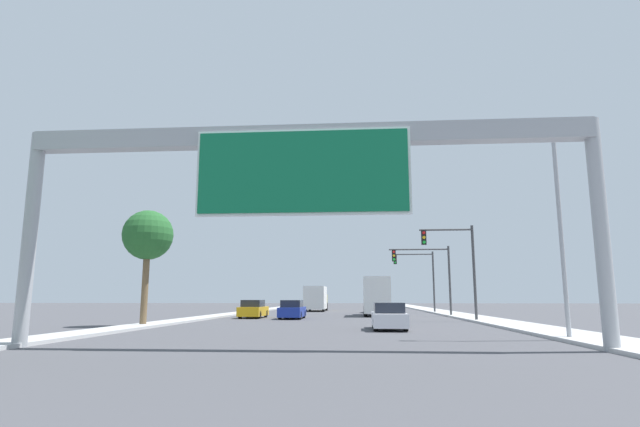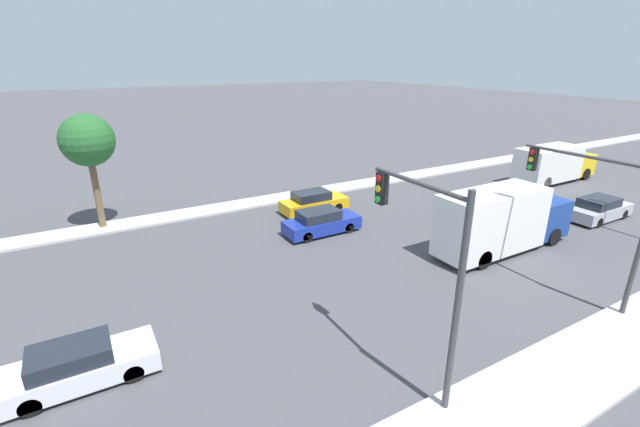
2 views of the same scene
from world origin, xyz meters
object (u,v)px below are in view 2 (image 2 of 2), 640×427
(car_mid_left, at_px, (313,202))
(car_far_center, at_px, (321,222))
(car_far_right, at_px, (79,366))
(traffic_light_near_intersection, at_px, (431,258))
(truck_box_secondary, at_px, (553,164))
(truck_box_primary, at_px, (501,221))
(car_far_left, at_px, (599,209))
(traffic_light_mid_block, at_px, (600,202))
(palm_tree_background, at_px, (87,142))

(car_mid_left, bearing_deg, car_far_center, -22.34)
(car_far_right, xyz_separation_m, traffic_light_near_intersection, (5.61, 9.39, 3.91))
(traffic_light_near_intersection, bearing_deg, truck_box_secondary, 115.64)
(car_mid_left, height_order, truck_box_primary, truck_box_primary)
(car_far_left, xyz_separation_m, traffic_light_near_intersection, (5.61, -20.56, 3.89))
(car_far_left, height_order, traffic_light_near_intersection, traffic_light_near_intersection)
(traffic_light_near_intersection, bearing_deg, car_far_left, 105.26)
(truck_box_secondary, bearing_deg, car_far_right, -78.89)
(car_far_center, bearing_deg, car_far_left, 67.47)
(car_far_center, distance_m, truck_box_secondary, 22.59)
(car_far_left, bearing_deg, truck_box_primary, -90.00)
(car_mid_left, xyz_separation_m, car_far_right, (10.50, -14.52, -0.03))
(truck_box_primary, distance_m, traffic_light_mid_block, 5.67)
(truck_box_primary, height_order, truck_box_secondary, truck_box_primary)
(car_mid_left, xyz_separation_m, traffic_light_near_intersection, (16.11, -5.13, 3.89))
(traffic_light_near_intersection, relative_size, traffic_light_mid_block, 1.08)
(car_mid_left, relative_size, car_far_center, 0.99)
(car_far_left, bearing_deg, car_far_right, -90.00)
(car_mid_left, relative_size, truck_box_primary, 0.53)
(traffic_light_mid_block, bearing_deg, car_far_center, -152.20)
(truck_box_primary, bearing_deg, traffic_light_near_intersection, -62.52)
(car_far_right, bearing_deg, car_far_center, 118.15)
(traffic_light_near_intersection, distance_m, palm_tree_background, 21.47)
(car_far_right, distance_m, palm_tree_background, 15.31)
(car_far_right, height_order, traffic_light_near_intersection, traffic_light_near_intersection)
(truck_box_primary, relative_size, palm_tree_background, 1.24)
(car_mid_left, distance_m, car_far_center, 3.78)
(traffic_light_mid_block, bearing_deg, truck_box_primary, 171.04)
(truck_box_primary, xyz_separation_m, truck_box_secondary, (-7.00, 15.48, -0.23))
(car_mid_left, relative_size, car_far_left, 0.96)
(car_far_center, relative_size, truck_box_primary, 0.53)
(car_far_center, xyz_separation_m, truck_box_primary, (7.00, 7.09, 1.08))
(car_mid_left, height_order, traffic_light_near_intersection, traffic_light_near_intersection)
(traffic_light_near_intersection, bearing_deg, car_mid_left, 162.34)
(car_mid_left, height_order, car_far_right, car_mid_left)
(car_far_right, distance_m, truck_box_secondary, 36.35)
(car_mid_left, relative_size, truck_box_secondary, 0.55)
(car_far_right, relative_size, car_far_left, 0.97)
(car_far_center, bearing_deg, traffic_light_near_intersection, -16.31)
(traffic_light_near_intersection, distance_m, traffic_light_mid_block, 10.02)
(palm_tree_background, bearing_deg, truck_box_primary, 51.85)
(car_mid_left, distance_m, car_far_left, 18.67)
(truck_box_secondary, height_order, palm_tree_background, palm_tree_background)
(palm_tree_background, bearing_deg, truck_box_secondary, 77.59)
(truck_box_primary, bearing_deg, car_mid_left, -151.70)
(car_mid_left, height_order, car_far_left, car_mid_left)
(car_far_right, distance_m, truck_box_primary, 20.21)
(traffic_light_near_intersection, bearing_deg, car_far_center, 163.69)
(truck_box_secondary, height_order, traffic_light_mid_block, traffic_light_mid_block)
(traffic_light_mid_block, bearing_deg, traffic_light_near_intersection, -86.33)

